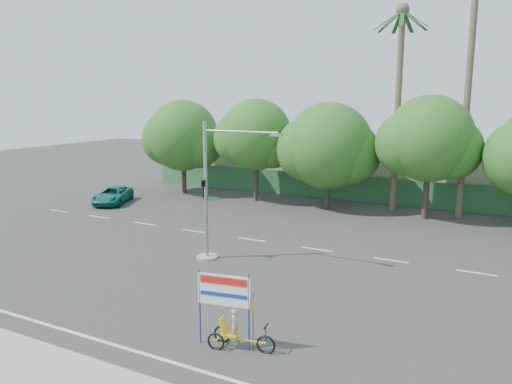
% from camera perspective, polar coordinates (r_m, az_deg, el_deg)
% --- Properties ---
extents(ground, '(120.00, 120.00, 0.00)m').
position_cam_1_polar(ground, '(21.65, -5.88, -11.39)').
color(ground, '#33302D').
rests_on(ground, ground).
extents(sidewalk_near, '(50.00, 2.40, 0.12)m').
position_cam_1_polar(sidewalk_near, '(16.57, -21.23, -19.25)').
color(sidewalk_near, gray).
rests_on(sidewalk_near, ground).
extents(fence, '(38.00, 0.08, 2.00)m').
position_cam_1_polar(fence, '(40.39, 11.16, 0.38)').
color(fence, '#336B3D').
rests_on(fence, ground).
extents(building_left, '(12.00, 8.00, 4.00)m').
position_cam_1_polar(building_left, '(48.02, 1.27, 3.42)').
color(building_left, '#C1B399').
rests_on(building_left, ground).
extents(building_right, '(14.00, 8.00, 3.60)m').
position_cam_1_polar(building_right, '(43.23, 23.16, 1.46)').
color(building_right, '#C1B399').
rests_on(building_right, ground).
extents(tree_far_left, '(7.14, 6.00, 7.96)m').
position_cam_1_polar(tree_far_left, '(43.00, -8.40, 6.15)').
color(tree_far_left, '#473828').
rests_on(tree_far_left, ground).
extents(tree_left, '(6.66, 5.60, 8.07)m').
position_cam_1_polar(tree_left, '(39.28, -0.06, 6.27)').
color(tree_left, '#473828').
rests_on(tree_left, ground).
extents(tree_center, '(7.62, 6.40, 7.85)m').
position_cam_1_polar(tree_center, '(36.93, 8.22, 4.95)').
color(tree_center, '#473828').
rests_on(tree_center, ground).
extents(tree_right, '(6.90, 5.80, 8.36)m').
position_cam_1_polar(tree_right, '(35.16, 19.12, 5.44)').
color(tree_right, '#473828').
rests_on(tree_right, ground).
extents(palm_tall, '(3.73, 3.79, 17.45)m').
position_cam_1_polar(palm_tall, '(36.36, 23.29, 13.58)').
color(palm_tall, '#70604C').
rests_on(palm_tall, ground).
extents(palm_short, '(3.73, 3.79, 14.45)m').
position_cam_1_polar(palm_short, '(36.96, 16.01, 11.48)').
color(palm_short, '#70604C').
rests_on(palm_short, ground).
extents(traffic_signal, '(4.72, 1.10, 7.00)m').
position_cam_1_polar(traffic_signal, '(25.15, -5.18, -1.27)').
color(traffic_signal, gray).
rests_on(traffic_signal, ground).
extents(trike_billboard, '(2.65, 0.84, 2.63)m').
position_cam_1_polar(trike_billboard, '(16.85, -2.84, -14.14)').
color(trike_billboard, black).
rests_on(trike_billboard, ground).
extents(pickup_truck, '(3.78, 5.05, 1.27)m').
position_cam_1_polar(pickup_truck, '(40.39, -16.07, -0.37)').
color(pickup_truck, '#0F6D62').
rests_on(pickup_truck, ground).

